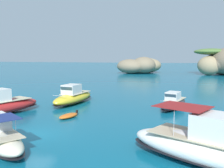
% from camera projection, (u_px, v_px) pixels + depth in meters
% --- Properties ---
extents(ground_plane, '(400.00, 400.00, 0.00)m').
position_uv_depth(ground_plane, '(37.00, 135.00, 21.02)').
color(ground_plane, '#0C5B7A').
extents(islet_small, '(19.83, 19.47, 6.00)m').
position_uv_depth(islet_small, '(141.00, 66.00, 93.21)').
color(islet_small, '#9E8966').
rests_on(islet_small, ground).
extents(motorboat_yellow, '(4.15, 9.35, 2.66)m').
position_uv_depth(motorboat_yellow, '(73.00, 97.00, 34.70)').
color(motorboat_yellow, yellow).
rests_on(motorboat_yellow, ground).
extents(motorboat_charcoal, '(4.31, 7.47, 2.12)m').
position_uv_depth(motorboat_charcoal, '(174.00, 103.00, 31.50)').
color(motorboat_charcoal, '#2D2D33').
rests_on(motorboat_charcoal, ground).
extents(motorboat_white, '(11.09, 7.99, 3.39)m').
position_uv_depth(motorboat_white, '(211.00, 148.00, 15.12)').
color(motorboat_white, white).
rests_on(motorboat_white, ground).
extents(motorboat_red, '(6.52, 10.11, 2.87)m').
position_uv_depth(motorboat_red, '(0.00, 106.00, 28.27)').
color(motorboat_red, red).
rests_on(motorboat_red, ground).
extents(dinghy_tender, '(1.89, 2.86, 0.58)m').
position_uv_depth(dinghy_tender, '(68.00, 116.00, 26.74)').
color(dinghy_tender, orange).
rests_on(dinghy_tender, ground).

